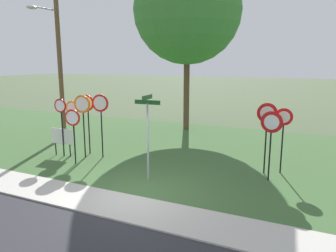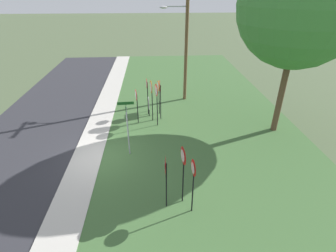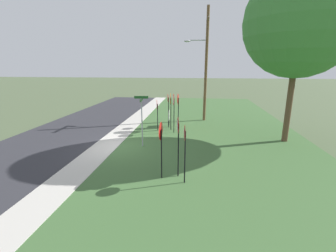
% 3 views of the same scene
% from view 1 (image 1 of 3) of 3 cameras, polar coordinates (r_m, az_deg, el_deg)
% --- Properties ---
extents(ground_plane, '(160.00, 160.00, 0.00)m').
position_cam_1_polar(ground_plane, '(10.58, -6.12, -12.27)').
color(ground_plane, '#4C5B3D').
extents(sidewalk_strip, '(44.00, 1.60, 0.06)m').
position_cam_1_polar(sidewalk_strip, '(9.95, -8.57, -13.72)').
color(sidewalk_strip, '#BCB7AD').
rests_on(sidewalk_strip, ground_plane).
extents(grass_median, '(44.00, 12.00, 0.04)m').
position_cam_1_polar(grass_median, '(15.72, 5.25, -4.24)').
color(grass_median, '#3D6033').
rests_on(grass_median, ground_plane).
extents(stop_sign_near_left, '(0.75, 0.17, 2.80)m').
position_cam_1_polar(stop_sign_near_left, '(14.28, -11.77, 2.49)').
color(stop_sign_near_left, black).
rests_on(stop_sign_near_left, grass_median).
extents(stop_sign_near_right, '(0.73, 0.10, 2.72)m').
position_cam_1_polar(stop_sign_near_right, '(15.03, -13.96, 2.57)').
color(stop_sign_near_right, black).
rests_on(stop_sign_near_right, grass_median).
extents(stop_sign_far_left, '(0.79, 0.13, 2.77)m').
position_cam_1_polar(stop_sign_far_left, '(14.49, -14.79, 2.42)').
color(stop_sign_far_left, black).
rests_on(stop_sign_far_left, grass_median).
extents(stop_sign_far_center, '(0.67, 0.14, 2.29)m').
position_cam_1_polar(stop_sign_far_center, '(13.65, -16.37, 0.18)').
color(stop_sign_far_center, black).
rests_on(stop_sign_far_center, grass_median).
extents(stop_sign_far_right, '(0.61, 0.11, 2.59)m').
position_cam_1_polar(stop_sign_far_right, '(14.93, -18.30, 1.72)').
color(stop_sign_far_right, black).
rests_on(stop_sign_far_right, grass_median).
extents(stop_sign_center_tall, '(0.67, 0.12, 2.41)m').
position_cam_1_polar(stop_sign_center_tall, '(15.54, -16.42, 1.80)').
color(stop_sign_center_tall, black).
rests_on(stop_sign_center_tall, grass_median).
extents(yield_sign_near_left, '(0.76, 0.11, 2.50)m').
position_cam_1_polar(yield_sign_near_left, '(11.77, 17.71, -0.54)').
color(yield_sign_near_left, black).
rests_on(yield_sign_near_left, grass_median).
extents(yield_sign_near_right, '(0.65, 0.12, 2.49)m').
position_cam_1_polar(yield_sign_near_right, '(12.73, 19.63, 0.06)').
color(yield_sign_near_right, black).
rests_on(yield_sign_near_right, grass_median).
extents(yield_sign_far_left, '(0.73, 0.15, 2.69)m').
position_cam_1_polar(yield_sign_far_left, '(12.45, 16.99, 0.81)').
color(yield_sign_far_left, black).
rests_on(yield_sign_far_left, grass_median).
extents(street_name_post, '(0.96, 0.82, 3.05)m').
position_cam_1_polar(street_name_post, '(11.33, -3.59, -0.79)').
color(street_name_post, '#9EA0A8').
rests_on(street_name_post, grass_median).
extents(utility_pole, '(2.10, 2.04, 9.41)m').
position_cam_1_polar(utility_pole, '(18.60, -18.95, 13.41)').
color(utility_pole, brown).
rests_on(utility_pole, grass_median).
extents(notice_board, '(1.10, 0.13, 1.25)m').
position_cam_1_polar(notice_board, '(15.22, -18.14, -1.97)').
color(notice_board, black).
rests_on(notice_board, grass_median).
extents(oak_tree_left, '(6.39, 6.39, 10.36)m').
position_cam_1_polar(oak_tree_left, '(20.29, 3.43, 19.72)').
color(oak_tree_left, brown).
rests_on(oak_tree_left, grass_median).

